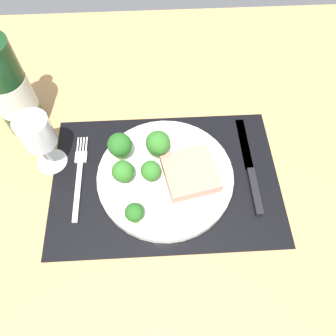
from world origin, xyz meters
TOP-DOWN VIEW (x-y plane):
  - ground_plane at (0.00, 0.00)cm, footprint 140.00×110.00cm
  - placemat at (0.00, 0.00)cm, footprint 44.88×30.86cm
  - plate at (0.00, 0.00)cm, footprint 26.64×26.64cm
  - steak at (4.78, -0.53)cm, footprint 11.52×11.60cm
  - broccoli_near_steak at (-8.45, 4.61)cm, footprint 4.75×4.75cm
  - broccoli_near_fork at (-7.86, -0.76)cm, footprint 4.18×4.18cm
  - broccoli_back_left at (-5.78, -8.93)cm, footprint 3.40×3.40cm
  - broccoli_front_edge at (-2.68, -0.89)cm, footprint 3.81×3.81cm
  - broccoli_center at (-1.14, 4.61)cm, footprint 4.79×4.79cm
  - fork at (-17.09, 1.42)cm, footprint 2.40×19.20cm
  - knife at (17.18, 0.53)cm, footprint 1.80×23.00cm
  - wine_bottle at (-29.43, 15.57)cm, footprint 8.09×8.09cm
  - wine_glass at (-23.01, 5.27)cm, footprint 6.20×6.20cm

SIDE VIEW (x-z plane):
  - ground_plane at x=0.00cm, z-range -3.00..0.00cm
  - placemat at x=0.00cm, z-range 0.00..0.30cm
  - fork at x=-17.09cm, z-range 0.30..0.80cm
  - knife at x=17.18cm, z-range 0.20..1.00cm
  - plate at x=0.00cm, z-range 0.30..1.90cm
  - steak at x=4.78cm, z-range 1.90..4.14cm
  - broccoli_back_left at x=-5.78cm, z-range 2.27..6.93cm
  - broccoli_front_edge at x=-2.68cm, z-range 2.43..7.57cm
  - broccoli_near_fork at x=-7.86cm, z-range 2.39..7.70cm
  - broccoli_near_steak at x=-8.45cm, z-range 2.54..8.98cm
  - broccoli_center at x=-1.14cm, z-range 2.61..9.20cm
  - wine_glass at x=-23.01cm, z-range 2.64..16.00cm
  - wine_bottle at x=-29.43cm, z-range -4.25..26.42cm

